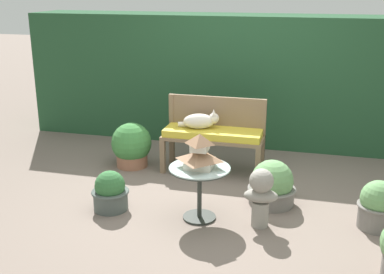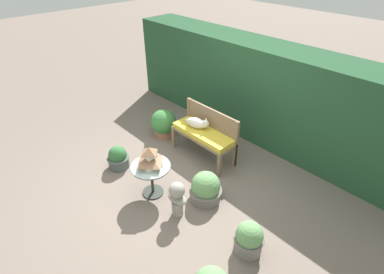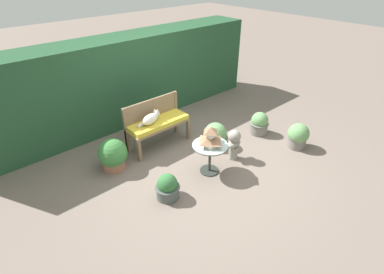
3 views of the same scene
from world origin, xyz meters
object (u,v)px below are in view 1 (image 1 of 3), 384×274
Objects in this scene: potted_plant_table_near at (132,146)px; potted_plant_bench_right at (272,186)px; garden_bench at (213,136)px; potted_plant_path_edge at (110,192)px; patio_table at (200,179)px; potted_plant_patio_mid at (378,206)px; pagoda_birdhouse at (200,153)px; cat at (200,121)px; garden_bust at (261,193)px.

potted_plant_bench_right is (1.82, -0.66, -0.06)m from potted_plant_table_near.
garden_bench reaches higher than potted_plant_path_edge.
patio_table reaches higher than potted_plant_patio_mid.
potted_plant_path_edge is at bearing -177.79° from pagoda_birdhouse.
garden_bench is 3.51× the size of pagoda_birdhouse.
potted_plant_table_near is at bearing 134.93° from patio_table.
potted_plant_path_edge is (0.24, -1.20, -0.08)m from potted_plant_table_near.
garden_bench reaches higher than potted_plant_bench_right.
patio_table is 1.44× the size of potted_plant_path_edge.
garden_bench is at bearing 4.13° from potted_plant_table_near.
potted_plant_bench_right is (0.65, 0.51, -0.48)m from pagoda_birdhouse.
garden_bench is 0.24m from cat.
pagoda_birdhouse is 1.05m from potted_plant_path_edge.
garden_bench reaches higher than patio_table.
potted_plant_table_near is (-1.76, 1.17, -0.07)m from garden_bust.
pagoda_birdhouse is (0.30, -1.25, 0.05)m from cat.
garden_bench is at bearing 58.45° from potted_plant_path_edge.
potted_plant_table_near is at bearing 134.93° from pagoda_birdhouse.
cat is (-0.16, 0.01, 0.18)m from garden_bench.
garden_bench is 2.94× the size of potted_plant_path_edge.
potted_plant_patio_mid is (1.67, 0.24, -0.46)m from pagoda_birdhouse.
potted_plant_path_edge is at bearing -132.20° from cat.
potted_plant_patio_mid is 1.05m from potted_plant_bench_right.
patio_table is at bearing 173.85° from garden_bust.
garden_bust reaches higher than potted_plant_bench_right.
cat reaches higher than potted_plant_patio_mid.
pagoda_birdhouse is at bearing -90.00° from patio_table.
potted_plant_bench_right is (0.95, -0.74, -0.43)m from cat.
pagoda_birdhouse is 0.74× the size of potted_plant_patio_mid.
patio_table is 1.18× the size of potted_plant_bench_right.
cat is 1.30m from patio_table.
garden_bench is 1.04m from potted_plant_table_near.
pagoda_birdhouse is 1.74m from potted_plant_patio_mid.
cat is 0.88× the size of garden_bust.
garden_bust is 1.23× the size of potted_plant_patio_mid.
cat is at bearing 119.78° from garden_bust.
patio_table is 1.72× the size of pagoda_birdhouse.
potted_plant_patio_mid is at bearing -18.14° from potted_plant_table_near.
garden_bench is at bearing 137.13° from potted_plant_bench_right.
cat is 1.28m from pagoda_birdhouse.
potted_plant_patio_mid is (1.81, -1.00, -0.23)m from garden_bench.
potted_plant_patio_mid is 1.14× the size of potted_plant_path_edge.
potted_plant_table_near is 1.93m from potted_plant_bench_right.
potted_plant_patio_mid is (1.96, -1.01, -0.41)m from cat.
pagoda_birdhouse is 0.69m from garden_bust.
garden_bench reaches higher than potted_plant_patio_mid.
garden_bust is at bearing -33.72° from potted_plant_table_near.
potted_plant_table_near is at bearing 161.86° from potted_plant_patio_mid.
patio_table is 1.27× the size of potted_plant_patio_mid.
patio_table is 1.06× the size of potted_plant_table_near.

